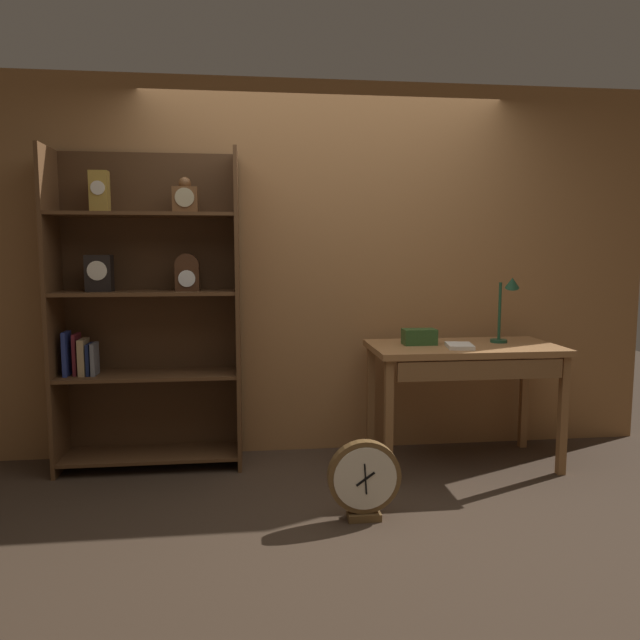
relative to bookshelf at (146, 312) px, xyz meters
name	(u,v)px	position (x,y,z in m)	size (l,w,h in m)	color
ground_plane	(355,525)	(1.21, -1.07, -1.03)	(10.00, 10.00, 0.00)	#3D2D21
back_wood_panel	(324,270)	(1.21, 0.21, 0.27)	(4.80, 0.05, 2.60)	#9E6B3D
bookshelf	(146,312)	(0.00, 0.00, 0.00)	(1.19, 0.38, 2.08)	brown
workbench	(465,360)	(2.09, -0.26, -0.32)	(1.24, 0.65, 0.81)	#9E6B3D
desk_lamp	(507,301)	(2.40, -0.19, 0.06)	(0.18, 0.18, 0.46)	#1E472D
toolbox_small	(419,337)	(1.80, -0.19, -0.17)	(0.22, 0.13, 0.10)	#2D5123
open_repair_manual	(460,346)	(2.02, -0.35, -0.21)	(0.16, 0.22, 0.03)	silver
round_clock_large	(364,479)	(1.27, -1.00, -0.81)	(0.40, 0.11, 0.44)	brown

